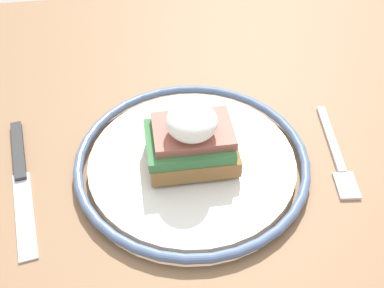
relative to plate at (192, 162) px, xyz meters
The scene contains 5 objects.
dining_table 0.13m from the plate, 59.38° to the right, with size 1.14×0.75×0.77m.
plate is the anchor object (origin of this frame).
sandwich 0.04m from the plate, 56.74° to the left, with size 0.09×0.07×0.07m.
fork 0.16m from the plate, behind, with size 0.03×0.14×0.00m.
knife 0.19m from the plate, ahead, with size 0.05×0.19×0.01m.
Camera 1 is at (0.04, 0.38, 1.17)m, focal length 45.00 mm.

